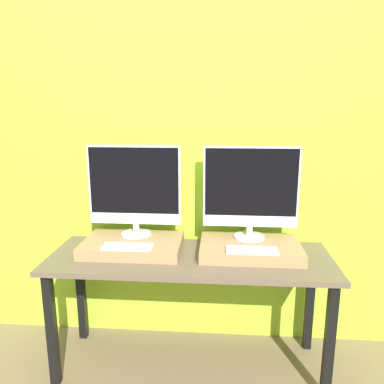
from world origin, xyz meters
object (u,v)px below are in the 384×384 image
(monitor_left, at_px, (135,188))
(monitor_right, at_px, (251,190))
(keyboard_right, at_px, (252,250))

(monitor_left, distance_m, monitor_right, 0.71)
(monitor_left, relative_size, keyboard_right, 1.99)
(monitor_right, height_order, keyboard_right, monitor_right)
(monitor_right, bearing_deg, keyboard_right, -90.00)
(monitor_right, xyz_separation_m, keyboard_right, (-0.00, -0.23, -0.29))
(monitor_left, bearing_deg, monitor_right, 0.00)
(monitor_right, relative_size, keyboard_right, 1.99)
(keyboard_right, bearing_deg, monitor_right, 90.00)
(monitor_left, xyz_separation_m, monitor_right, (0.71, 0.00, 0.00))
(monitor_left, bearing_deg, keyboard_right, -17.67)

